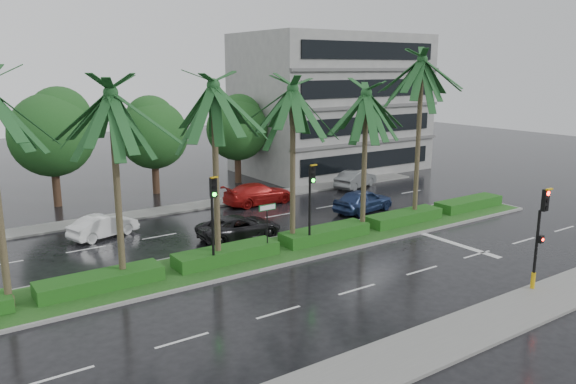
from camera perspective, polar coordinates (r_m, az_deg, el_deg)
ground at (r=28.01m, az=0.19°, el=-6.64°), size 120.00×120.00×0.00m
near_sidewalk at (r=21.08m, az=16.68°, el=-13.78°), size 40.00×2.40×0.12m
far_sidewalk at (r=38.06m, az=-10.16°, el=-1.53°), size 40.00×2.00×0.12m
median at (r=28.77m, az=-0.95°, el=-5.95°), size 36.00×4.00×0.15m
hedge at (r=28.65m, az=-0.95°, el=-5.25°), size 35.20×1.40×0.60m
lane_markings at (r=29.44m, az=5.56°, el=-5.72°), size 34.00×13.06×0.01m
palm_row at (r=26.65m, az=-3.29°, el=9.54°), size 26.30×4.20×10.30m
signal_near at (r=25.33m, az=24.20°, el=-3.95°), size 0.34×0.45×4.36m
signal_median_left at (r=25.43m, az=-7.62°, el=-1.71°), size 0.34×0.42×4.36m
signal_median_right at (r=28.26m, az=2.35°, el=-0.15°), size 0.34×0.42×4.36m
street_sign at (r=27.24m, az=-2.11°, el=-2.54°), size 0.95×0.09×2.60m
bg_trees at (r=42.61m, az=-12.65°, el=6.21°), size 32.64×5.53×7.99m
building at (r=51.16m, az=4.41°, el=8.97°), size 16.00×10.00×12.00m
car_white at (r=32.67m, az=-18.23°, el=-3.30°), size 2.44×4.08×1.27m
car_darkgrey at (r=30.90m, az=-4.95°, el=-3.57°), size 2.31×4.75×1.30m
car_red at (r=38.47m, az=-3.02°, el=-0.18°), size 2.04×5.00×1.45m
car_blue at (r=36.70m, az=7.63°, el=-0.86°), size 2.38×4.63×1.51m
car_grey at (r=43.91m, az=6.88°, el=1.32°), size 2.75×4.46×1.39m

